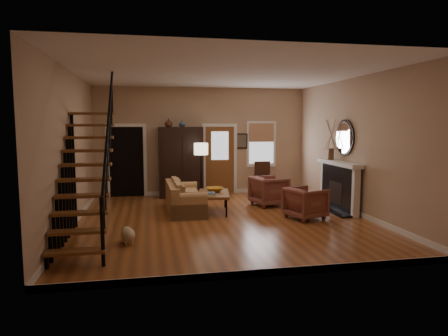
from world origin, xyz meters
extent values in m
plane|color=#965126|center=(0.00, 0.00, 0.00)|extent=(7.00, 7.00, 0.00)
plane|color=white|center=(0.00, 0.00, 3.30)|extent=(7.00, 7.00, 0.00)
cube|color=tan|center=(0.00, 3.50, 1.65)|extent=(6.50, 0.04, 3.30)
cube|color=tan|center=(-3.25, 0.00, 1.65)|extent=(0.04, 7.00, 3.30)
cube|color=tan|center=(3.25, 0.00, 1.65)|extent=(0.04, 7.00, 3.30)
cube|color=black|center=(-2.30, 3.65, 1.05)|extent=(1.00, 0.36, 2.10)
cube|color=brown|center=(0.55, 3.48, 1.05)|extent=(0.90, 0.06, 2.10)
cube|color=silver|center=(1.90, 3.47, 1.55)|extent=(0.96, 0.06, 1.46)
cube|color=black|center=(3.13, 0.50, 0.57)|extent=(0.24, 1.60, 1.15)
cube|color=white|center=(3.07, 0.50, 1.20)|extent=(0.30, 1.95, 0.10)
cylinder|color=silver|center=(3.20, 0.50, 1.85)|extent=(0.05, 0.90, 0.90)
imported|color=#4C2619|center=(-1.05, 3.05, 2.22)|extent=(0.24, 0.24, 0.25)
imported|color=#334C60|center=(-0.65, 3.05, 2.21)|extent=(0.20, 0.20, 0.21)
imported|color=orange|center=(-0.03, 0.98, 0.54)|extent=(0.44, 0.44, 0.11)
imported|color=maroon|center=(1.91, -0.23, 0.36)|extent=(1.02, 1.00, 0.73)
imported|color=maroon|center=(1.53, 1.38, 0.39)|extent=(1.03, 1.01, 0.79)
camera|label=1|loc=(-1.66, -8.80, 2.18)|focal=32.00mm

